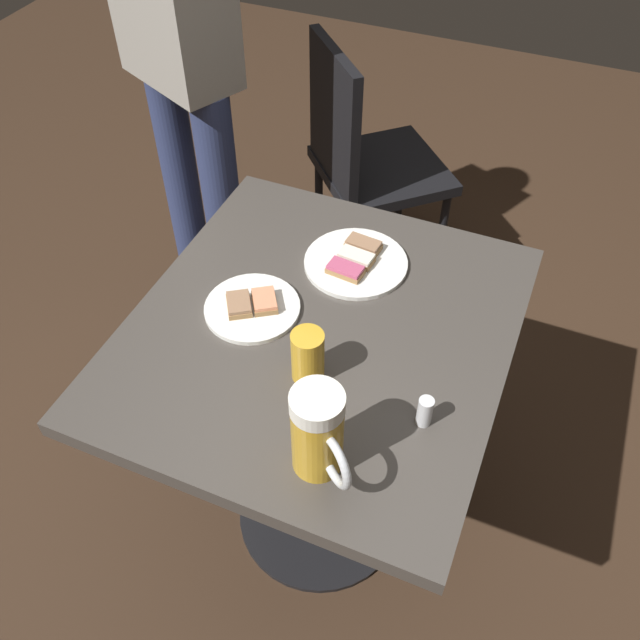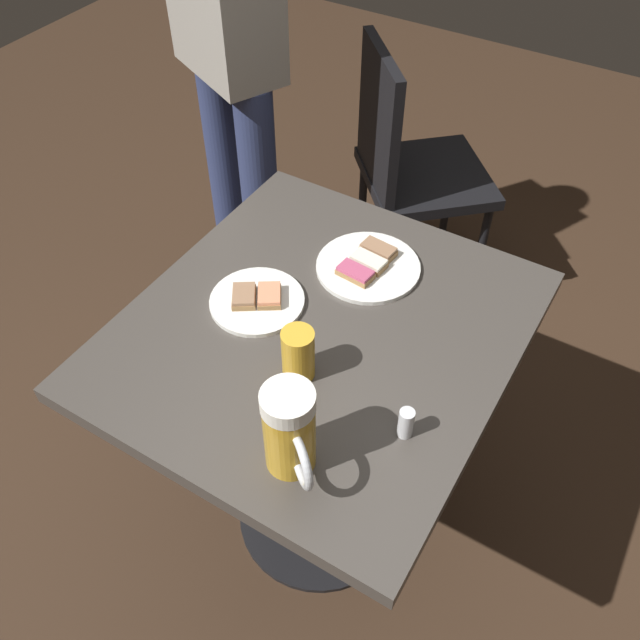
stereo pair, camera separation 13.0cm
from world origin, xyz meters
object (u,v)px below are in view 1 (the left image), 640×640
(salt_shaker, at_px, (425,412))
(patron_standing, at_px, (179,48))
(beer_mug, at_px, (319,434))
(cafe_chair, at_px, (364,159))
(beer_glass_small, at_px, (308,356))
(plate_far, at_px, (252,307))
(plate_near, at_px, (355,261))

(salt_shaker, height_order, patron_standing, patron_standing)
(beer_mug, xyz_separation_m, cafe_chair, (1.20, 0.35, -0.33))
(beer_glass_small, bearing_deg, cafe_chair, 14.19)
(plate_far, height_order, salt_shaker, salt_shaker)
(plate_near, distance_m, patron_standing, 0.79)
(plate_near, height_order, beer_mug, beer_mug)
(plate_near, relative_size, cafe_chair, 0.25)
(patron_standing, bearing_deg, beer_mug, -24.63)
(beer_glass_small, bearing_deg, beer_mug, -151.09)
(salt_shaker, bearing_deg, beer_glass_small, 85.32)
(beer_glass_small, xyz_separation_m, patron_standing, (0.73, 0.68, 0.12))
(plate_far, height_order, cafe_chair, cafe_chair)
(plate_far, xyz_separation_m, cafe_chair, (0.93, 0.09, -0.25))
(plate_far, relative_size, cafe_chair, 0.21)
(plate_near, relative_size, salt_shaker, 3.62)
(plate_near, bearing_deg, plate_far, 145.69)
(patron_standing, bearing_deg, beer_glass_small, -22.43)
(beer_mug, bearing_deg, plate_far, 43.50)
(plate_far, height_order, patron_standing, patron_standing)
(plate_near, relative_size, beer_mug, 1.26)
(beer_mug, xyz_separation_m, salt_shaker, (0.15, -0.13, -0.06))
(beer_glass_small, distance_m, patron_standing, 1.00)
(beer_glass_small, bearing_deg, patron_standing, 42.93)
(plate_near, height_order, patron_standing, patron_standing)
(plate_near, bearing_deg, patron_standing, 57.40)
(plate_near, xyz_separation_m, patron_standing, (0.42, 0.65, 0.17))
(beer_mug, height_order, cafe_chair, beer_mug)
(plate_far, height_order, beer_glass_small, beer_glass_small)
(plate_near, relative_size, beer_glass_small, 2.07)
(cafe_chair, relative_size, patron_standing, 0.55)
(plate_far, distance_m, cafe_chair, 0.97)
(salt_shaker, relative_size, patron_standing, 0.04)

